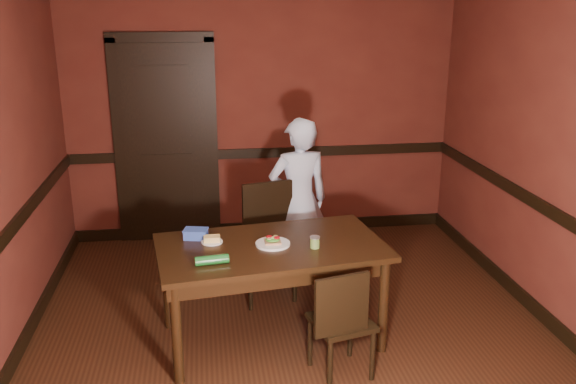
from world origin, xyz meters
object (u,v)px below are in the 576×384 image
object	(u,v)px
dining_table	(271,293)
chair_far	(265,244)
person	(299,201)
sauce_jar	(315,242)
chair_near	(342,320)
sandwich_plate	(273,243)
cheese_saucer	(212,240)
food_tub	(196,234)

from	to	relation	value
dining_table	chair_far	xyz separation A→B (m)	(0.02, 0.70, 0.10)
dining_table	chair_far	distance (m)	0.71
person	sauce_jar	xyz separation A→B (m)	(-0.06, -1.11, 0.06)
dining_table	person	bearing A→B (deg)	63.05
chair_far	person	distance (m)	0.53
chair_far	sauce_jar	xyz separation A→B (m)	(0.28, -0.80, 0.32)
chair_near	sandwich_plate	xyz separation A→B (m)	(-0.40, 0.50, 0.38)
chair_near	sandwich_plate	distance (m)	0.75
dining_table	sandwich_plate	xyz separation A→B (m)	(0.01, -0.00, 0.40)
person	cheese_saucer	world-z (taller)	person
person	chair_near	bearing A→B (deg)	83.29
sandwich_plate	cheese_saucer	world-z (taller)	sandwich_plate
person	food_tub	world-z (taller)	person
dining_table	sauce_jar	distance (m)	0.53
chair_near	food_tub	size ratio (longest dim) A/B	4.10
person	food_tub	bearing A→B (deg)	33.57
person	sandwich_plate	xyz separation A→B (m)	(-0.35, -1.02, 0.03)
dining_table	sauce_jar	xyz separation A→B (m)	(0.30, -0.10, 0.42)
food_tub	cheese_saucer	bearing A→B (deg)	-26.90
dining_table	cheese_saucer	bearing A→B (deg)	158.45
chair_near	chair_far	bearing A→B (deg)	-86.28
person	sauce_jar	bearing A→B (deg)	78.27
dining_table	sandwich_plate	distance (m)	0.40
chair_far	sandwich_plate	distance (m)	0.76
sandwich_plate	food_tub	world-z (taller)	food_tub
chair_far	food_tub	world-z (taller)	chair_far
person	food_tub	xyz separation A→B (m)	(-0.90, -0.81, 0.05)
sandwich_plate	cheese_saucer	distance (m)	0.45
food_tub	sandwich_plate	bearing A→B (deg)	-7.87
dining_table	sandwich_plate	world-z (taller)	sandwich_plate
chair_far	sandwich_plate	world-z (taller)	chair_far
person	sandwich_plate	size ratio (longest dim) A/B	5.98
chair_far	cheese_saucer	bearing A→B (deg)	-140.62
cheese_saucer	food_tub	distance (m)	0.15
sandwich_plate	food_tub	xyz separation A→B (m)	(-0.55, 0.20, 0.02)
sauce_jar	person	bearing A→B (deg)	86.87
sauce_jar	sandwich_plate	bearing A→B (deg)	162.09
dining_table	cheese_saucer	xyz separation A→B (m)	(-0.42, 0.11, 0.40)
sauce_jar	cheese_saucer	distance (m)	0.75
cheese_saucer	food_tub	bearing A→B (deg)	140.48
chair_far	person	world-z (taller)	person
sauce_jar	chair_far	bearing A→B (deg)	109.18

